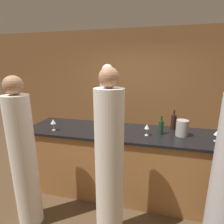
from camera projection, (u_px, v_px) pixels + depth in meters
ground_plane at (120, 190)px, 2.81m from camera, size 14.00×14.00×0.00m
back_wall at (136, 89)px, 4.34m from camera, size 8.00×0.06×2.80m
bar_counter at (121, 162)px, 2.68m from camera, size 2.85×0.77×1.02m
bartender at (108, 119)px, 3.39m from camera, size 0.29×0.29×1.98m
guest_0 at (24, 160)px, 2.04m from camera, size 0.29×0.29×1.84m
guest_1 at (109, 168)px, 1.80m from camera, size 0.29×0.29×1.93m
wine_bottle_0 at (161, 127)px, 2.41m from camera, size 0.07×0.07×0.27m
wine_bottle_1 at (173, 122)px, 2.59m from camera, size 0.08×0.08×0.30m
ice_bucket at (182, 128)px, 2.35m from camera, size 0.16×0.16×0.22m
wine_glass_0 at (147, 127)px, 2.36m from camera, size 0.07×0.07×0.16m
wine_glass_1 at (99, 125)px, 2.43m from camera, size 0.07×0.07×0.17m
wine_glass_2 at (114, 127)px, 2.30m from camera, size 0.08×0.08×0.18m
wine_glass_3 at (53, 122)px, 2.55m from camera, size 0.08×0.08×0.17m
wine_glass_4 at (217, 133)px, 2.17m from camera, size 0.07×0.07×0.14m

